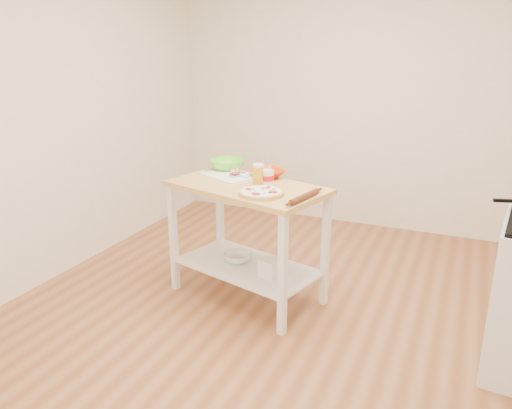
{
  "coord_description": "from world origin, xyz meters",
  "views": [
    {
      "loc": [
        1.1,
        -2.93,
        1.88
      ],
      "look_at": [
        -0.28,
        0.2,
        0.77
      ],
      "focal_mm": 35.0,
      "sensor_mm": 36.0,
      "label": 1
    }
  ],
  "objects_px": {
    "shelf_glass_bowl": "(237,258)",
    "orange_bowl": "(267,173)",
    "spatula": "(238,177)",
    "knife": "(228,169)",
    "rolling_pin": "(305,197)",
    "green_bowl": "(227,165)",
    "cutting_board": "(230,175)",
    "shelf_bin": "(270,268)",
    "prep_island": "(247,218)",
    "beer_pint": "(258,175)",
    "yogurt_tub": "(268,178)",
    "pizza": "(261,192)"
  },
  "relations": [
    {
      "from": "shelf_glass_bowl",
      "to": "orange_bowl",
      "type": "bearing_deg",
      "value": 57.66
    },
    {
      "from": "spatula",
      "to": "knife",
      "type": "relative_size",
      "value": 0.56
    },
    {
      "from": "rolling_pin",
      "to": "green_bowl",
      "type": "bearing_deg",
      "value": 148.17
    },
    {
      "from": "spatula",
      "to": "knife",
      "type": "height_order",
      "value": "knife"
    },
    {
      "from": "cutting_board",
      "to": "spatula",
      "type": "bearing_deg",
      "value": -4.61
    },
    {
      "from": "orange_bowl",
      "to": "shelf_bin",
      "type": "xyz_separation_m",
      "value": [
        0.18,
        -0.37,
        -0.61
      ]
    },
    {
      "from": "prep_island",
      "to": "green_bowl",
      "type": "bearing_deg",
      "value": 134.21
    },
    {
      "from": "spatula",
      "to": "cutting_board",
      "type": "bearing_deg",
      "value": 149.85
    },
    {
      "from": "orange_bowl",
      "to": "beer_pint",
      "type": "bearing_deg",
      "value": -82.55
    },
    {
      "from": "beer_pint",
      "to": "green_bowl",
      "type": "bearing_deg",
      "value": 142.05
    },
    {
      "from": "spatula",
      "to": "shelf_glass_bowl",
      "type": "relative_size",
      "value": 0.69
    },
    {
      "from": "cutting_board",
      "to": "orange_bowl",
      "type": "xyz_separation_m",
      "value": [
        0.28,
        0.08,
        0.02
      ]
    },
    {
      "from": "prep_island",
      "to": "orange_bowl",
      "type": "relative_size",
      "value": 4.94
    },
    {
      "from": "orange_bowl",
      "to": "shelf_glass_bowl",
      "type": "bearing_deg",
      "value": -122.34
    },
    {
      "from": "knife",
      "to": "shelf_bin",
      "type": "distance_m",
      "value": 0.9
    },
    {
      "from": "rolling_pin",
      "to": "orange_bowl",
      "type": "bearing_deg",
      "value": 135.74
    },
    {
      "from": "knife",
      "to": "spatula",
      "type": "bearing_deg",
      "value": -30.34
    },
    {
      "from": "green_bowl",
      "to": "yogurt_tub",
      "type": "relative_size",
      "value": 1.43
    },
    {
      "from": "cutting_board",
      "to": "knife",
      "type": "relative_size",
      "value": 1.82
    },
    {
      "from": "knife",
      "to": "shelf_glass_bowl",
      "type": "xyz_separation_m",
      "value": [
        0.21,
        -0.28,
        -0.62
      ]
    },
    {
      "from": "prep_island",
      "to": "cutting_board",
      "type": "distance_m",
      "value": 0.39
    },
    {
      "from": "yogurt_tub",
      "to": "shelf_glass_bowl",
      "type": "relative_size",
      "value": 0.9
    },
    {
      "from": "green_bowl",
      "to": "rolling_pin",
      "type": "height_order",
      "value": "green_bowl"
    },
    {
      "from": "orange_bowl",
      "to": "rolling_pin",
      "type": "height_order",
      "value": "orange_bowl"
    },
    {
      "from": "pizza",
      "to": "beer_pint",
      "type": "xyz_separation_m",
      "value": [
        -0.11,
        0.2,
        0.06
      ]
    },
    {
      "from": "yogurt_tub",
      "to": "beer_pint",
      "type": "bearing_deg",
      "value": -140.35
    },
    {
      "from": "yogurt_tub",
      "to": "shelf_bin",
      "type": "relative_size",
      "value": 1.48
    },
    {
      "from": "knife",
      "to": "shelf_bin",
      "type": "height_order",
      "value": "knife"
    },
    {
      "from": "pizza",
      "to": "cutting_board",
      "type": "xyz_separation_m",
      "value": [
        -0.42,
        0.36,
        -0.01
      ]
    },
    {
      "from": "green_bowl",
      "to": "shelf_bin",
      "type": "height_order",
      "value": "green_bowl"
    },
    {
      "from": "spatula",
      "to": "beer_pint",
      "type": "relative_size",
      "value": 0.95
    },
    {
      "from": "prep_island",
      "to": "yogurt_tub",
      "type": "height_order",
      "value": "yogurt_tub"
    },
    {
      "from": "cutting_board",
      "to": "spatula",
      "type": "relative_size",
      "value": 3.27
    },
    {
      "from": "green_bowl",
      "to": "shelf_bin",
      "type": "xyz_separation_m",
      "value": [
        0.57,
        -0.45,
        -0.62
      ]
    },
    {
      "from": "pizza",
      "to": "green_bowl",
      "type": "xyz_separation_m",
      "value": [
        -0.53,
        0.53,
        0.03
      ]
    },
    {
      "from": "spatula",
      "to": "beer_pint",
      "type": "xyz_separation_m",
      "value": [
        0.22,
        -0.11,
        0.06
      ]
    },
    {
      "from": "pizza",
      "to": "rolling_pin",
      "type": "distance_m",
      "value": 0.31
    },
    {
      "from": "prep_island",
      "to": "shelf_glass_bowl",
      "type": "height_order",
      "value": "prep_island"
    },
    {
      "from": "cutting_board",
      "to": "yogurt_tub",
      "type": "distance_m",
      "value": 0.39
    },
    {
      "from": "orange_bowl",
      "to": "shelf_glass_bowl",
      "type": "xyz_separation_m",
      "value": [
        -0.15,
        -0.23,
        -0.64
      ]
    },
    {
      "from": "cutting_board",
      "to": "knife",
      "type": "xyz_separation_m",
      "value": [
        -0.08,
        0.12,
        0.01
      ]
    },
    {
      "from": "shelf_bin",
      "to": "knife",
      "type": "bearing_deg",
      "value": 142.83
    },
    {
      "from": "prep_island",
      "to": "rolling_pin",
      "type": "relative_size",
      "value": 3.74
    },
    {
      "from": "orange_bowl",
      "to": "yogurt_tub",
      "type": "height_order",
      "value": "yogurt_tub"
    },
    {
      "from": "prep_island",
      "to": "yogurt_tub",
      "type": "distance_m",
      "value": 0.34
    },
    {
      "from": "prep_island",
      "to": "knife",
      "type": "height_order",
      "value": "knife"
    },
    {
      "from": "pizza",
      "to": "spatula",
      "type": "relative_size",
      "value": 2.07
    },
    {
      "from": "pizza",
      "to": "beer_pint",
      "type": "bearing_deg",
      "value": 118.65
    },
    {
      "from": "prep_island",
      "to": "spatula",
      "type": "distance_m",
      "value": 0.33
    },
    {
      "from": "green_bowl",
      "to": "yogurt_tub",
      "type": "bearing_deg",
      "value": -30.68
    }
  ]
}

